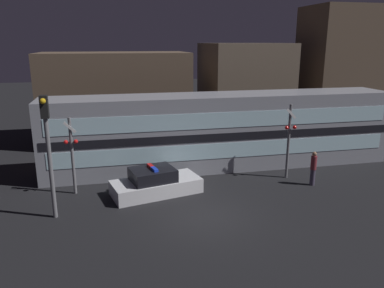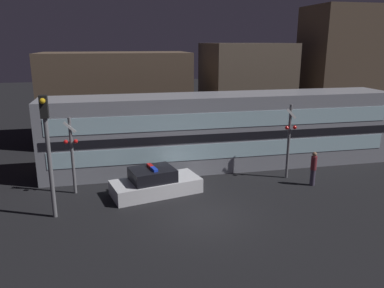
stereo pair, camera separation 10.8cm
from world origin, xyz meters
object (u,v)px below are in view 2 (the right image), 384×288
pedestrian (313,168)px  traffic_light_corner (48,144)px  police_car (155,183)px  crossing_signal_near (289,139)px  train (222,131)px

pedestrian → traffic_light_corner: 12.73m
police_car → traffic_light_corner: 5.43m
crossing_signal_near → traffic_light_corner: bearing=-168.9°
pedestrian → traffic_light_corner: (-12.49, -0.99, 2.27)m
train → crossing_signal_near: (2.88, -2.70, 0.04)m
pedestrian → crossing_signal_near: (-0.80, 1.29, 1.26)m
train → traffic_light_corner: size_ratio=3.91×
police_car → train: bearing=24.4°
traffic_light_corner → train: bearing=29.5°
train → pedestrian: train is taller
police_car → pedestrian: size_ratio=2.54×
train → traffic_light_corner: 10.17m
pedestrian → train: bearing=132.7°
crossing_signal_near → pedestrian: bearing=-58.2°
train → crossing_signal_near: size_ratio=4.99×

